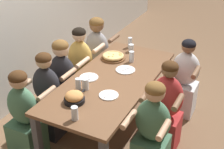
{
  "coord_description": "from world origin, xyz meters",
  "views": [
    {
      "loc": [
        -2.82,
        -1.42,
        2.54
      ],
      "look_at": [
        0.0,
        0.0,
        0.82
      ],
      "focal_mm": 50.0,
      "sensor_mm": 36.0,
      "label": 1
    }
  ],
  "objects_px": {
    "empty_plate_c": "(89,77)",
    "skillet_bowl": "(74,98)",
    "drinking_glass_d": "(132,57)",
    "diner_near_center": "(166,111)",
    "drinking_glass_e": "(78,85)",
    "diner_near_right": "(184,81)",
    "diner_near_midleft": "(152,134)",
    "drinking_glass_a": "(130,43)",
    "drinking_glass_f": "(85,85)",
    "diner_far_midleft": "(48,99)",
    "diner_far_right": "(97,57)",
    "pizza_board_main": "(113,57)",
    "drinking_glass_b": "(131,48)",
    "drinking_glass_c": "(75,114)",
    "empty_plate_b": "(109,95)",
    "diner_far_center": "(64,85)",
    "diner_far_midright": "(81,71)",
    "diner_far_left": "(25,119)",
    "empty_plate_a": "(125,70)"
  },
  "relations": [
    {
      "from": "diner_near_midleft",
      "to": "diner_far_midleft",
      "type": "bearing_deg",
      "value": -2.85
    },
    {
      "from": "empty_plate_b",
      "to": "drinking_glass_b",
      "type": "xyz_separation_m",
      "value": [
        1.14,
        0.24,
        0.04
      ]
    },
    {
      "from": "empty_plate_a",
      "to": "drinking_glass_d",
      "type": "bearing_deg",
      "value": 6.83
    },
    {
      "from": "drinking_glass_a",
      "to": "diner_near_midleft",
      "type": "bearing_deg",
      "value": -148.04
    },
    {
      "from": "empty_plate_c",
      "to": "diner_far_right",
      "type": "distance_m",
      "value": 1.07
    },
    {
      "from": "pizza_board_main",
      "to": "diner_far_midright",
      "type": "xyz_separation_m",
      "value": [
        -0.1,
        0.44,
        -0.27
      ]
    },
    {
      "from": "drinking_glass_a",
      "to": "drinking_glass_f",
      "type": "distance_m",
      "value": 1.27
    },
    {
      "from": "drinking_glass_b",
      "to": "diner_near_center",
      "type": "xyz_separation_m",
      "value": [
        -0.78,
        -0.77,
        -0.3
      ]
    },
    {
      "from": "diner_far_midright",
      "to": "empty_plate_b",
      "type": "bearing_deg",
      "value": -42.19
    },
    {
      "from": "drinking_glass_a",
      "to": "empty_plate_b",
      "type": "bearing_deg",
      "value": -166.06
    },
    {
      "from": "diner_far_center",
      "to": "drinking_glass_d",
      "type": "bearing_deg",
      "value": 38.12
    },
    {
      "from": "drinking_glass_d",
      "to": "diner_near_right",
      "type": "xyz_separation_m",
      "value": [
        0.3,
        -0.64,
        -0.34
      ]
    },
    {
      "from": "diner_far_midright",
      "to": "drinking_glass_e",
      "type": "bearing_deg",
      "value": -59.59
    },
    {
      "from": "diner_near_right",
      "to": "pizza_board_main",
      "type": "bearing_deg",
      "value": 20.08
    },
    {
      "from": "drinking_glass_c",
      "to": "drinking_glass_d",
      "type": "relative_size",
      "value": 0.98
    },
    {
      "from": "pizza_board_main",
      "to": "diner_far_left",
      "type": "distance_m",
      "value": 1.38
    },
    {
      "from": "skillet_bowl",
      "to": "drinking_glass_f",
      "type": "xyz_separation_m",
      "value": [
        0.26,
        0.03,
        0.01
      ]
    },
    {
      "from": "diner_far_left",
      "to": "diner_far_midright",
      "type": "distance_m",
      "value": 1.17
    },
    {
      "from": "diner_near_center",
      "to": "diner_far_midleft",
      "type": "xyz_separation_m",
      "value": [
        -0.38,
        1.33,
        -0.01
      ]
    },
    {
      "from": "drinking_glass_e",
      "to": "diner_near_center",
      "type": "bearing_deg",
      "value": -65.93
    },
    {
      "from": "drinking_glass_f",
      "to": "diner_far_midleft",
      "type": "height_order",
      "value": "diner_far_midleft"
    },
    {
      "from": "empty_plate_c",
      "to": "diner_near_midleft",
      "type": "relative_size",
      "value": 0.2
    },
    {
      "from": "diner_near_midleft",
      "to": "diner_far_midleft",
      "type": "height_order",
      "value": "same"
    },
    {
      "from": "empty_plate_c",
      "to": "skillet_bowl",
      "type": "bearing_deg",
      "value": -165.97
    },
    {
      "from": "drinking_glass_d",
      "to": "diner_near_center",
      "type": "bearing_deg",
      "value": -127.26
    },
    {
      "from": "pizza_board_main",
      "to": "drinking_glass_b",
      "type": "distance_m",
      "value": 0.34
    },
    {
      "from": "diner_far_left",
      "to": "diner_near_right",
      "type": "distance_m",
      "value": 2.08
    },
    {
      "from": "skillet_bowl",
      "to": "drinking_glass_d",
      "type": "relative_size",
      "value": 2.18
    },
    {
      "from": "skillet_bowl",
      "to": "drinking_glass_f",
      "type": "relative_size",
      "value": 2.41
    },
    {
      "from": "diner_near_center",
      "to": "diner_near_right",
      "type": "xyz_separation_m",
      "value": [
        0.79,
        -0.0,
        -0.02
      ]
    },
    {
      "from": "diner_far_midright",
      "to": "diner_far_right",
      "type": "xyz_separation_m",
      "value": [
        0.47,
        0.0,
        0.02
      ]
    },
    {
      "from": "drinking_glass_e",
      "to": "diner_near_right",
      "type": "bearing_deg",
      "value": -36.89
    },
    {
      "from": "pizza_board_main",
      "to": "diner_far_midright",
      "type": "height_order",
      "value": "diner_far_midright"
    },
    {
      "from": "empty_plate_c",
      "to": "diner_far_right",
      "type": "bearing_deg",
      "value": 23.76
    },
    {
      "from": "drinking_glass_c",
      "to": "empty_plate_a",
      "type": "bearing_deg",
      "value": -0.69
    },
    {
      "from": "pizza_board_main",
      "to": "drinking_glass_e",
      "type": "relative_size",
      "value": 2.44
    },
    {
      "from": "empty_plate_c",
      "to": "drinking_glass_d",
      "type": "relative_size",
      "value": 1.54
    },
    {
      "from": "diner_near_center",
      "to": "diner_far_midleft",
      "type": "height_order",
      "value": "diner_near_center"
    },
    {
      "from": "pizza_board_main",
      "to": "drinking_glass_d",
      "type": "xyz_separation_m",
      "value": [
        0.03,
        -0.25,
        0.03
      ]
    },
    {
      "from": "pizza_board_main",
      "to": "skillet_bowl",
      "type": "xyz_separation_m",
      "value": [
        -1.09,
        -0.1,
        0.02
      ]
    },
    {
      "from": "pizza_board_main",
      "to": "empty_plate_c",
      "type": "bearing_deg",
      "value": 177.63
    },
    {
      "from": "drinking_glass_b",
      "to": "diner_far_right",
      "type": "xyz_separation_m",
      "value": [
        0.05,
        0.56,
        -0.27
      ]
    },
    {
      "from": "drinking_glass_c",
      "to": "diner_near_center",
      "type": "distance_m",
      "value": 1.12
    },
    {
      "from": "empty_plate_b",
      "to": "diner_far_center",
      "type": "distance_m",
      "value": 0.9
    },
    {
      "from": "empty_plate_b",
      "to": "diner_near_right",
      "type": "height_order",
      "value": "diner_near_right"
    },
    {
      "from": "drinking_glass_c",
      "to": "diner_far_right",
      "type": "bearing_deg",
      "value": 22.63
    },
    {
      "from": "empty_plate_a",
      "to": "diner_near_right",
      "type": "height_order",
      "value": "diner_near_right"
    },
    {
      "from": "drinking_glass_c",
      "to": "diner_far_midright",
      "type": "relative_size",
      "value": 0.12
    },
    {
      "from": "diner_far_center",
      "to": "diner_near_midleft",
      "type": "relative_size",
      "value": 1.03
    },
    {
      "from": "empty_plate_a",
      "to": "empty_plate_c",
      "type": "relative_size",
      "value": 1.08
    }
  ]
}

